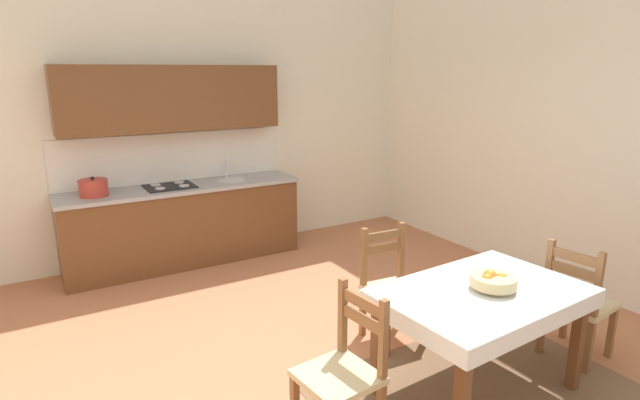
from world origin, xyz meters
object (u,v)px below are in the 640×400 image
(dining_table, at_px, (481,308))
(dining_chair_kitchen_side, at_px, (391,288))
(kitchen_cabinetry, at_px, (180,189))
(fruit_bowl, at_px, (493,281))
(dining_chair_window_side, at_px, (577,303))
(dining_chair_tv_side, at_px, (343,372))

(dining_table, height_order, dining_chair_kitchen_side, dining_chair_kitchen_side)
(kitchen_cabinetry, height_order, dining_chair_kitchen_side, kitchen_cabinetry)
(fruit_bowl, bearing_deg, dining_chair_window_side, -2.71)
(dining_table, bearing_deg, dining_chair_kitchen_side, 93.59)
(dining_table, xyz_separation_m, dining_chair_window_side, (0.98, -0.07, -0.18))
(kitchen_cabinetry, bearing_deg, dining_chair_window_side, -60.85)
(dining_chair_tv_side, distance_m, fruit_bowl, 1.16)
(kitchen_cabinetry, relative_size, fruit_bowl, 8.71)
(dining_table, bearing_deg, dining_chair_tv_side, 175.80)
(dining_chair_kitchen_side, bearing_deg, fruit_bowl, -82.98)
(dining_chair_kitchen_side, distance_m, fruit_bowl, 0.98)
(kitchen_cabinetry, distance_m, dining_chair_window_side, 4.07)
(kitchen_cabinetry, xyz_separation_m, fruit_bowl, (1.05, -3.50, -0.04))
(kitchen_cabinetry, distance_m, dining_chair_tv_side, 3.42)
(dining_chair_kitchen_side, bearing_deg, dining_chair_window_side, -42.45)
(dining_chair_kitchen_side, bearing_deg, dining_chair_tv_side, -141.20)
(dining_chair_kitchen_side, bearing_deg, kitchen_cabinetry, 109.98)
(dining_chair_tv_side, xyz_separation_m, dining_chair_window_side, (2.02, -0.15, 0.00))
(kitchen_cabinetry, bearing_deg, dining_chair_tv_side, -90.71)
(dining_chair_tv_side, distance_m, dining_chair_kitchen_side, 1.27)
(dining_chair_tv_side, height_order, dining_chair_kitchen_side, same)
(dining_chair_window_side, bearing_deg, fruit_bowl, 177.29)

